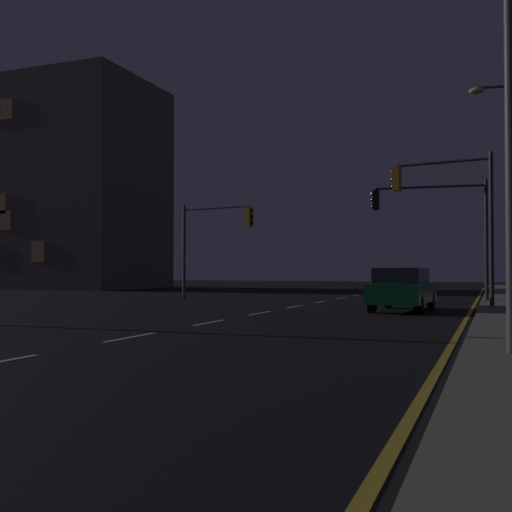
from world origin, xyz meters
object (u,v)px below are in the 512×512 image
Objects in this scene: street_lamp_median at (509,174)px; car at (402,288)px; building_distant at (27,190)px; traffic_light_far_center at (215,231)px; traffic_light_overhead_east at (434,215)px; traffic_light_mid_left at (447,200)px.

car is at bearing -156.86° from street_lamp_median.
car is at bearing -28.65° from building_distant.
car is 0.54× the size of street_lamp_median.
street_lamp_median is at bearing -15.52° from traffic_light_far_center.
traffic_light_mid_left is at bearing -78.56° from traffic_light_overhead_east.
traffic_light_far_center is 14.29m from street_lamp_median.
street_lamp_median reaches higher than traffic_light_mid_left.
traffic_light_overhead_east is (10.59, 1.05, 0.56)m from traffic_light_far_center.
traffic_light_far_center is 0.22× the size of building_distant.
car is at bearing -94.96° from traffic_light_overhead_east.
traffic_light_far_center is at bearing 163.88° from traffic_light_mid_left.
traffic_light_mid_left is at bearing 54.91° from car.
traffic_light_mid_left is 1.07× the size of traffic_light_overhead_east.
traffic_light_far_center is at bearing 151.86° from car.
car is 0.20× the size of building_distant.
traffic_light_overhead_east is at bearing 101.44° from traffic_light_mid_left.
car is at bearing -28.14° from traffic_light_far_center.
traffic_light_far_center is 10.66m from traffic_light_overhead_east.
building_distant is (-34.17, 11.95, 4.23)m from traffic_light_overhead_east.
street_lamp_median is at bearing -12.37° from traffic_light_mid_left.
street_lamp_median reaches higher than traffic_light_overhead_east.
building_distant is at bearing 151.35° from car.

